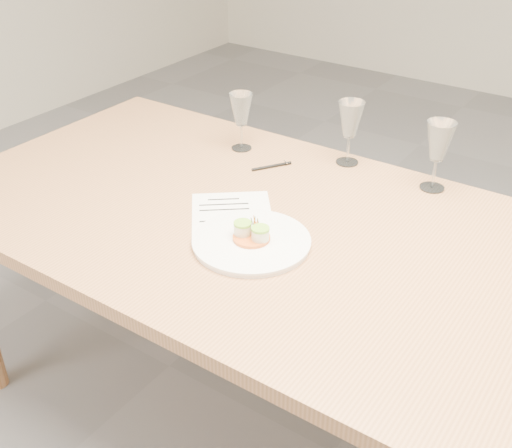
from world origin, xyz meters
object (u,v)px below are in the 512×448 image
Objects in this scene: ballpoint_pen at (272,166)px; wine_glass_0 at (241,111)px; dinner_plate at (252,241)px; wine_glass_1 at (350,121)px; recipe_sheet at (232,217)px; wine_glass_2 at (439,143)px; dining_table at (350,272)px.

wine_glass_0 is (-0.16, 0.06, 0.13)m from ballpoint_pen.
dinner_plate is 0.57m from wine_glass_1.
dinner_plate reaches higher than recipe_sheet.
wine_glass_2 reaches higher than dinner_plate.
dining_table is at bearing -60.99° from wine_glass_1.
dinner_plate is 0.86× the size of recipe_sheet.
dining_table is 0.54m from wine_glass_1.
ballpoint_pen is 0.57× the size of wine_glass_1.
dinner_plate is at bearing -72.91° from recipe_sheet.
recipe_sheet is (-0.12, 0.08, -0.01)m from dinner_plate.
ballpoint_pen is at bearing -21.03° from wine_glass_0.
wine_glass_1 is (-0.02, 0.56, 0.13)m from dinner_plate.
wine_glass_2 is (0.28, -0.01, 0.00)m from wine_glass_1.
dining_table is 0.26m from dinner_plate.
wine_glass_1 reaches higher than ballpoint_pen.
dining_table is 8.05× the size of dinner_plate.
recipe_sheet is at bearing 146.17° from dinner_plate.
wine_glass_0 is 0.92× the size of wine_glass_2.
recipe_sheet is 1.86× the size of wine_glass_0.
dining_table is 12.79× the size of wine_glass_0.
wine_glass_0 reaches higher than recipe_sheet.
wine_glass_2 reaches higher than wine_glass_1.
dinner_plate is 0.15m from recipe_sheet.
dining_table is 0.69m from wine_glass_0.
dining_table is at bearing -90.15° from ballpoint_pen.
ballpoint_pen is at bearing 146.79° from dining_table.
wine_glass_2 is (0.38, 0.46, 0.14)m from recipe_sheet.
ballpoint_pen is at bearing 64.66° from recipe_sheet.
wine_glass_2 reaches higher than dining_table.
wine_glass_1 reaches higher than dinner_plate.
ballpoint_pen is at bearing -161.90° from wine_glass_2.
ballpoint_pen is (-0.08, 0.31, 0.00)m from recipe_sheet.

